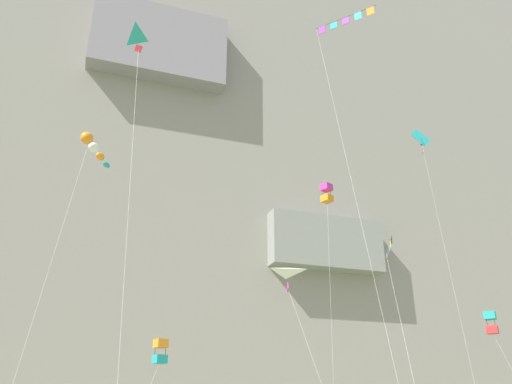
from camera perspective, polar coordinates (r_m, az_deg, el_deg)
The scene contains 10 objects.
cliff_face at distance 71.80m, azimuth -12.76°, elevation 6.31°, with size 180.00×29.18×76.33m.
kite_box_upper_right at distance 41.92m, azimuth 24.65°, elevation -13.08°, with size 2.29×2.85×10.22m.
kite_box_mid_center at distance 45.76m, azimuth 7.86°, elevation -0.19°, with size 3.13×4.52×22.13m.
kite_delta_upper_left at distance 24.77m, azimuth 3.55°, elevation -11.10°, with size 3.21×2.22×9.14m.
kite_delta_mid_right at distance 26.68m, azimuth -12.10°, elevation 14.33°, with size 1.19×4.09×20.34m.
kite_diamond_high_left at distance 43.58m, azimuth 18.06°, elevation 4.59°, with size 1.81×2.34×24.96m.
kite_box_upper_mid at distance 34.75m, azimuth -10.59°, elevation -17.02°, with size 3.45×5.83×7.81m.
kite_banner_far_right at distance 28.90m, azimuth 15.08°, elevation -8.82°, with size 3.43×6.97×12.18m.
kite_windsock_low_right at distance 27.89m, azimuth -17.66°, elevation 4.73°, with size 3.40×4.21×16.58m.
kite_banner_high_right at distance 38.87m, azimuth 10.04°, elevation 16.97°, with size 3.24×7.47×30.07m.
Camera 1 is at (-5.16, 1.63, 3.59)m, focal length 36.02 mm.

